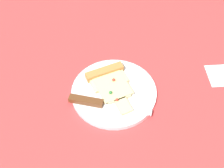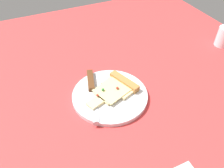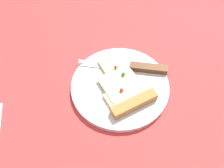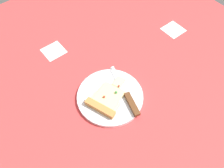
{
  "view_description": "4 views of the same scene",
  "coord_description": "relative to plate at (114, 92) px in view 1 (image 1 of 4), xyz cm",
  "views": [
    {
      "loc": [
        49.39,
        -8.09,
        70.18
      ],
      "look_at": [
        -5.46,
        -4.01,
        2.46
      ],
      "focal_mm": 46.93,
      "sensor_mm": 36.0,
      "label": 1
    },
    {
      "loc": [
        18.02,
        45.56,
        55.31
      ],
      "look_at": [
        -5.42,
        -5.56,
        3.65
      ],
      "focal_mm": 36.21,
      "sensor_mm": 36.0,
      "label": 2
    },
    {
      "loc": [
        -40.79,
        4.14,
        57.6
      ],
      "look_at": [
        -4.25,
        -1.38,
        3.15
      ],
      "focal_mm": 41.98,
      "sensor_mm": 36.0,
      "label": 3
    },
    {
      "loc": [
        -31.99,
        -40.06,
        77.26
      ],
      "look_at": [
        -0.36,
        -0.52,
        2.75
      ],
      "focal_mm": 37.2,
      "sensor_mm": 36.0,
      "label": 4
    }
  ],
  "objects": [
    {
      "name": "pizza_slice",
      "position": [
        -2.47,
        -0.9,
        1.51
      ],
      "size": [
        19.02,
        14.17,
        2.28
      ],
      "rotation": [
        0.0,
        0.0,
        5.06
      ],
      "color": "beige",
      "rests_on": "plate"
    },
    {
      "name": "ground_plane",
      "position": [
        3.71,
        3.59,
        -2.23
      ],
      "size": [
        154.72,
        154.72,
        3.0
      ],
      "color": "#D13838",
      "rests_on": "ground"
    },
    {
      "name": "plate",
      "position": [
        0.0,
        0.0,
        0.0
      ],
      "size": [
        25.44,
        25.44,
        1.46
      ],
      "primitive_type": "cylinder",
      "color": "silver",
      "rests_on": "ground_plane"
    },
    {
      "name": "knife",
      "position": [
        4.79,
        -3.96,
        1.33
      ],
      "size": [
        8.86,
        23.6,
        2.45
      ],
      "rotation": [
        0.0,
        0.0,
        5.99
      ],
      "color": "silver",
      "rests_on": "plate"
    }
  ]
}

